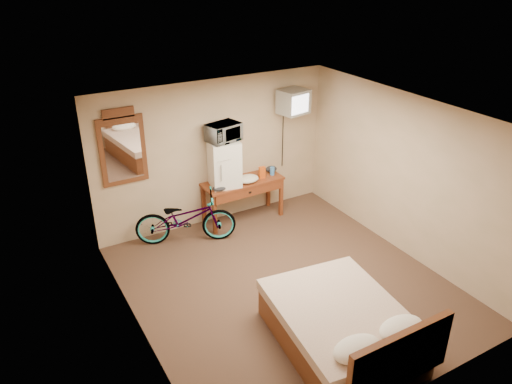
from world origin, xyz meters
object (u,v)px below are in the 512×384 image
desk (244,187)px  wall_mirror (122,148)px  mini_fridge (224,163)px  bicycle (186,218)px  bed (344,328)px  blue_cup (272,171)px  crt_television (293,102)px  microwave (223,132)px

desk → wall_mirror: wall_mirror is taller
desk → wall_mirror: 2.19m
mini_fridge → bicycle: (-0.83, -0.21, -0.72)m
wall_mirror → bed: (1.44, -3.66, -1.34)m
mini_fridge → blue_cup: 0.97m
crt_television → bicycle: (-2.16, -0.20, -1.58)m
mini_fridge → microwave: 0.54m
bicycle → bed: (0.69, -3.21, -0.13)m
bed → crt_television: bearing=66.6°
microwave → desk: bearing=-19.0°
crt_television → bed: size_ratio=0.31×
mini_fridge → desk: bearing=-5.6°
bicycle → bed: bed is taller
desk → blue_cup: (0.57, -0.01, 0.19)m
blue_cup → bicycle: (-1.74, -0.17, -0.39)m
desk → mini_fridge: size_ratio=1.81×
desk → mini_fridge: 0.61m
crt_television → desk: bearing=-178.7°
crt_television → bed: (-1.48, -3.41, -1.71)m
mini_fridge → bed: (-0.14, -3.42, -0.84)m
blue_cup → crt_television: crt_television is taller
desk → bicycle: bicycle is taller
wall_mirror → desk: bearing=-8.1°
desk → microwave: bearing=174.4°
mini_fridge → bicycle: 1.11m
microwave → bed: (-0.14, -3.42, -1.38)m
blue_cup → crt_television: size_ratio=0.23×
mini_fridge → bed: 3.52m
mini_fridge → wall_mirror: 1.68m
wall_mirror → bicycle: (0.76, -0.45, -1.21)m
mini_fridge → microwave: bearing=56.3°
microwave → crt_television: size_ratio=0.87×
mini_fridge → bicycle: bearing=-165.7°
crt_television → bed: crt_television is taller
mini_fridge → crt_television: 1.59m
wall_mirror → bed: wall_mirror is taller
bed → wall_mirror: bearing=111.5°
desk → blue_cup: size_ratio=9.97×
crt_television → microwave: bearing=179.5°
crt_television → blue_cup: bearing=-176.0°
mini_fridge → crt_television: size_ratio=1.28×
desk → microwave: size_ratio=2.66×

